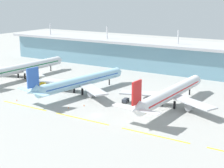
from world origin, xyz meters
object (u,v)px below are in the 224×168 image
at_px(safety_cone_left_wingtip, 17,100).
at_px(safety_cone_nose_front, 84,105).
at_px(baggage_cart, 44,87).
at_px(airliner_nearest, 23,68).
at_px(airliner_near_middle, 80,82).
at_px(airliner_far_middle, 170,94).
at_px(pushback_tug, 126,100).
at_px(safety_cone_right_wingtip, 68,108).
at_px(fuel_truck, 40,84).

bearing_deg(safety_cone_left_wingtip, safety_cone_nose_front, 18.40).
bearing_deg(baggage_cart, airliner_nearest, 156.20).
height_order(airliner_near_middle, safety_cone_nose_front, airliner_near_middle).
bearing_deg(airliner_nearest, airliner_near_middle, -10.42).
bearing_deg(baggage_cart, safety_cone_left_wingtip, -80.45).
relative_size(airliner_far_middle, pushback_tug, 15.10).
bearing_deg(safety_cone_right_wingtip, pushback_tug, 49.63).
bearing_deg(safety_cone_left_wingtip, airliner_near_middle, 55.35).
height_order(fuel_truck, safety_cone_right_wingtip, fuel_truck).
distance_m(airliner_nearest, pushback_tug, 82.35).
height_order(safety_cone_nose_front, safety_cone_right_wingtip, same).
height_order(airliner_far_middle, safety_cone_left_wingtip, airliner_far_middle).
distance_m(fuel_truck, pushback_tug, 55.40).
relative_size(airliner_near_middle, safety_cone_nose_front, 98.50).
relative_size(airliner_nearest, airliner_far_middle, 1.02).
xyz_separation_m(airliner_near_middle, baggage_cart, (-23.14, -3.34, -5.19)).
distance_m(airliner_near_middle, baggage_cart, 23.95).
xyz_separation_m(fuel_truck, pushback_tug, (55.38, 1.16, -1.16)).
bearing_deg(safety_cone_nose_front, baggage_cart, 160.83).
xyz_separation_m(airliner_near_middle, safety_cone_right_wingtip, (10.25, -23.07, -6.10)).
relative_size(airliner_near_middle, pushback_tug, 14.72).
height_order(airliner_far_middle, safety_cone_right_wingtip, airliner_far_middle).
bearing_deg(pushback_tug, safety_cone_nose_front, -133.35).
distance_m(airliner_near_middle, fuel_truck, 27.06).
height_order(airliner_far_middle, fuel_truck, airliner_far_middle).
bearing_deg(fuel_truck, baggage_cart, -14.23).
relative_size(airliner_nearest, safety_cone_left_wingtip, 103.20).
distance_m(airliner_near_middle, pushback_tug, 29.28).
bearing_deg(baggage_cart, safety_cone_right_wingtip, -30.58).
xyz_separation_m(safety_cone_left_wingtip, safety_cone_right_wingtip, (29.31, 4.51, 0.00)).
xyz_separation_m(safety_cone_left_wingtip, safety_cone_nose_front, (33.54, 11.16, 0.00)).
bearing_deg(safety_cone_left_wingtip, airliner_nearest, 132.06).
bearing_deg(pushback_tug, safety_cone_left_wingtip, -151.21).
distance_m(baggage_cart, safety_cone_nose_front, 39.84).
distance_m(airliner_nearest, safety_cone_left_wingtip, 50.56).
xyz_separation_m(baggage_cart, safety_cone_right_wingtip, (33.39, -19.73, -0.91)).
relative_size(pushback_tug, safety_cone_left_wingtip, 6.69).
bearing_deg(airliner_far_middle, safety_cone_right_wingtip, -145.71).
height_order(airliner_nearest, airliner_far_middle, same).
bearing_deg(pushback_tug, safety_cone_right_wingtip, -130.37).
height_order(fuel_truck, pushback_tug, fuel_truck).
bearing_deg(airliner_nearest, safety_cone_left_wingtip, -47.94).
bearing_deg(airliner_nearest, pushback_tug, -7.69).
distance_m(fuel_truck, safety_cone_left_wingtip, 26.30).
relative_size(airliner_far_middle, baggage_cart, 17.62).
distance_m(airliner_far_middle, pushback_tug, 22.34).
relative_size(baggage_cart, safety_cone_nose_front, 5.73).
xyz_separation_m(airliner_nearest, baggage_cart, (29.54, -13.03, -5.19)).
xyz_separation_m(airliner_near_middle, pushback_tug, (28.76, -1.30, -5.35)).
height_order(airliner_nearest, safety_cone_nose_front, airliner_nearest).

